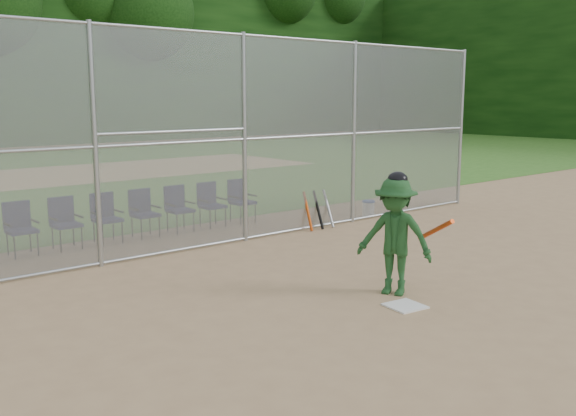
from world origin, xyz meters
TOP-DOWN VIEW (x-y plane):
  - ground at (0.00, 0.00)m, footprint 100.00×100.00m
  - backstop_fence at (0.00, 5.00)m, footprint 16.09×0.09m
  - home_plate at (0.26, 0.35)m, footprint 0.53×0.53m
  - batter_at_plate at (0.59, 0.83)m, footprint 1.05×1.41m
  - water_cooler at (4.80, 5.25)m, footprint 0.30×0.30m
  - spare_bats at (2.90, 4.95)m, footprint 0.66×0.38m
  - chair_2 at (-2.77, 6.57)m, footprint 0.54×0.52m
  - chair_3 at (-1.96, 6.57)m, footprint 0.54×0.52m
  - chair_4 at (-1.15, 6.57)m, footprint 0.54×0.52m
  - chair_5 at (-0.35, 6.57)m, footprint 0.54×0.52m
  - chair_6 at (0.46, 6.57)m, footprint 0.54×0.52m
  - chair_7 at (1.27, 6.57)m, footprint 0.54×0.52m
  - chair_8 at (2.08, 6.57)m, footprint 0.54×0.52m

SIDE VIEW (x-z plane):
  - ground at x=0.00m, z-range 0.00..0.00m
  - home_plate at x=0.26m, z-range 0.00..0.02m
  - water_cooler at x=4.80m, z-range 0.00..0.38m
  - spare_bats at x=2.90m, z-range 0.00..0.82m
  - chair_2 at x=-2.77m, z-range 0.00..0.96m
  - chair_3 at x=-1.96m, z-range 0.00..0.96m
  - chair_4 at x=-1.15m, z-range 0.00..0.96m
  - chair_5 at x=-0.35m, z-range 0.00..0.96m
  - chair_6 at x=0.46m, z-range 0.00..0.96m
  - chair_7 at x=1.27m, z-range 0.00..0.96m
  - chair_8 at x=2.08m, z-range 0.00..0.96m
  - batter_at_plate at x=0.59m, z-range -0.03..1.74m
  - backstop_fence at x=0.00m, z-range 0.07..4.07m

